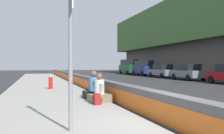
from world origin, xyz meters
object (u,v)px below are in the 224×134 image
Objects in this scene: seated_person_middle at (94,90)px; backpack at (97,99)px; parked_car_fourth at (188,72)px; parked_car_farther at (129,67)px; parked_car_far at (144,68)px; seated_person_foreground at (99,93)px; fire_hydrant at (51,81)px; route_sign_post at (71,36)px; parked_car_midline at (162,71)px.

backpack is (-1.79, 0.27, -0.18)m from seated_person_middle.
parked_car_farther is at bearing -0.21° from parked_car_fourth.
backpack is 29.15m from parked_car_far.
seated_person_foreground is 28.45m from parked_car_far.
fire_hydrant reaches higher than backpack.
fire_hydrant is at bearing 16.83° from seated_person_middle.
parked_car_far is at bearing -37.30° from fire_hydrant.
parked_car_far reaches higher than seated_person_middle.
seated_person_foreground is 2.81× the size of backpack.
parked_car_far reaches higher than backpack.
parked_car_far is at bearing -27.25° from seated_person_foreground.
route_sign_post is at bearing 158.11° from seated_person_foreground.
parked_car_midline is (19.30, -12.94, 0.37)m from seated_person_foreground.
route_sign_post is 4.19m from backpack.
parked_car_far is at bearing 179.38° from parked_car_farther.
backpack is at bearing 137.33° from parked_car_fourth.
parked_car_fourth is at bearing -42.67° from backpack.
route_sign_post is 27.63m from parked_car_midline.
route_sign_post is 3.20× the size of seated_person_foreground.
route_sign_post is 0.79× the size of parked_car_fourth.
parked_car_fourth reaches higher than fire_hydrant.
seated_person_foreground is at bearing 178.36° from seated_person_middle.
parked_car_fourth is (7.52, -14.53, 0.27)m from fire_hydrant.
seated_person_foreground is at bearing 152.75° from parked_car_far.
parked_car_far is (29.41, -14.68, -1.03)m from route_sign_post.
parked_car_fourth is (13.74, -13.03, 0.37)m from seated_person_foreground.
seated_person_middle is at bearing -163.17° from fire_hydrant.
seated_person_foreground is at bearing 136.52° from parked_car_fourth.
parked_car_fourth reaches higher than seated_person_foreground.
seated_person_middle is 0.25× the size of parked_car_far.
route_sign_post is at bearing 157.78° from backpack.
seated_person_middle is (-5.08, -1.54, -0.08)m from fire_hydrant.
parked_car_farther is at bearing -29.94° from fire_hydrant.
fire_hydrant is 16.36m from parked_car_fourth.
route_sign_post is at bearing 148.07° from parked_car_midline.
parked_car_far is (5.99, -0.09, 0.32)m from parked_car_midline.
fire_hydrant is at bearing 150.06° from parked_car_farther.
route_sign_post is 0.70× the size of parked_car_farther.
parked_car_fourth reaches higher than backpack.
parked_car_farther reaches higher than parked_car_fourth.
seated_person_foreground reaches higher than fire_hydrant.
seated_person_middle is 18.10m from parked_car_fourth.
parked_car_midline is (19.96, -13.18, 0.53)m from backpack.
parked_car_midline reaches higher than seated_person_foreground.
route_sign_post is 32.89m from parked_car_far.
route_sign_post reaches higher than parked_car_fourth.
parked_car_fourth is 17.83m from parked_car_farther.
parked_car_far reaches higher than fire_hydrant.
seated_person_middle reaches higher than seated_person_foreground.
seated_person_foreground is 1.14m from seated_person_middle.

